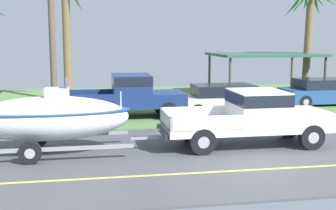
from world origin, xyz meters
name	(u,v)px	position (x,y,z in m)	size (l,w,h in m)	color
ground	(193,109)	(0.00, 8.38, -0.01)	(36.00, 22.00, 0.11)	#4C4C51
pickup_truck_towing	(256,115)	(0.31, 0.84, 1.01)	(5.62, 2.01, 1.80)	silver
boat_on_trailer	(49,118)	(-6.25, 0.84, 1.12)	(6.00, 2.22, 2.35)	gray
parked_pickup_background	(131,94)	(-3.27, 6.44, 1.06)	(5.57, 2.07, 1.91)	navy
parked_sedan_near	(323,92)	(6.93, 8.46, 0.67)	(4.38, 1.93, 1.38)	#234C89
parked_sedan_far	(227,100)	(1.12, 6.59, 0.67)	(4.79, 1.95, 1.38)	beige
carport_awning	(264,55)	(5.24, 12.41, 2.42)	(6.06, 4.67, 2.55)	#4C4238
palm_tree_near_left	(66,8)	(-6.10, 11.74, 5.03)	(3.50, 2.90, 6.90)	brown
palm_tree_near_right	(309,11)	(7.63, 11.75, 4.98)	(3.17, 3.35, 6.68)	brown
utility_pole	(51,7)	(-6.36, 4.70, 4.62)	(0.24, 1.80, 8.93)	brown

